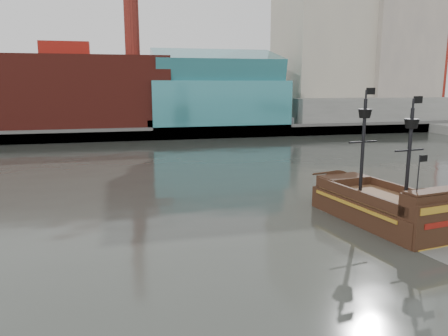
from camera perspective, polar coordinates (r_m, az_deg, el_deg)
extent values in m
plane|color=#2B2E28|center=(31.80, 9.33, -10.39)|extent=(400.00, 400.00, 0.00)
cube|color=slate|center=(120.21, -7.99, 5.93)|extent=(220.00, 60.00, 2.00)
cube|color=#4C4C49|center=(91.02, -6.11, 4.55)|extent=(220.00, 1.00, 2.60)
cube|color=maroon|center=(99.71, -19.77, 9.26)|extent=(42.00, 18.00, 15.00)
cube|color=teal|center=(99.69, -0.99, 8.46)|extent=(30.00, 16.00, 10.00)
cube|color=#B4AC95|center=(119.79, 12.67, 17.26)|extent=(20.00, 22.00, 46.00)
cube|color=#A69A8B|center=(124.92, 21.11, 14.70)|extent=(18.00, 18.00, 38.00)
cube|color=#B4AC95|center=(139.67, 13.37, 17.55)|extent=(24.00, 20.00, 52.00)
cube|color=slate|center=(110.91, 19.18, 7.08)|extent=(40.00, 6.00, 6.00)
cylinder|color=maroon|center=(102.56, -12.07, 20.07)|extent=(3.20, 3.20, 22.00)
cube|color=teal|center=(99.64, -1.01, 13.06)|extent=(28.00, 14.94, 8.78)
cube|color=slate|center=(141.59, 25.95, 6.71)|extent=(4.00, 4.00, 3.00)
cylinder|color=maroon|center=(141.51, 26.46, 12.56)|extent=(1.40, 1.40, 32.00)
cube|color=maroon|center=(141.11, 26.02, 18.75)|extent=(5.00, 2.50, 2.50)
cube|color=slate|center=(155.65, 26.49, 6.96)|extent=(4.00, 4.00, 3.00)
cylinder|color=maroon|center=(155.48, 26.86, 11.18)|extent=(1.40, 1.40, 26.00)
cube|color=maroon|center=(154.31, 26.38, 15.71)|extent=(5.00, 2.50, 2.50)
cube|color=black|center=(39.31, 19.56, -5.74)|extent=(6.94, 12.94, 2.67)
cube|color=#54371F|center=(38.93, 19.70, -3.64)|extent=(6.25, 11.65, 0.31)
cube|color=black|center=(42.50, 15.32, -1.68)|extent=(4.68, 3.10, 1.03)
cube|color=black|center=(35.12, 25.59, -4.35)|extent=(5.06, 2.36, 1.85)
cube|color=black|center=(34.98, 26.51, -7.30)|extent=(5.01, 1.02, 4.10)
cube|color=#A97E20|center=(34.44, 26.93, -4.76)|extent=(4.57, 0.78, 0.51)
cube|color=maroon|center=(34.74, 26.76, -6.55)|extent=(3.56, 0.63, 0.41)
cylinder|color=black|center=(38.73, 17.68, 2.69)|extent=(0.33, 0.33, 8.00)
cylinder|color=black|center=(37.50, 23.01, 1.59)|extent=(0.33, 0.33, 7.38)
cone|color=black|center=(38.45, 17.92, 6.77)|extent=(1.29, 1.29, 0.72)
cone|color=black|center=(37.21, 23.30, 5.33)|extent=(1.29, 1.29, 0.72)
cube|color=black|center=(38.68, 18.62, 9.50)|extent=(0.92, 0.17, 0.56)
cube|color=black|center=(37.43, 24.01, 8.15)|extent=(0.92, 0.17, 0.56)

